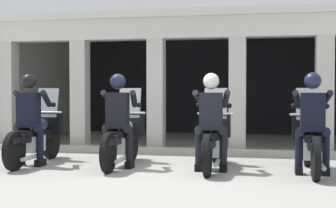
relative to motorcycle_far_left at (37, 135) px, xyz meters
name	(u,v)px	position (x,y,z in m)	size (l,w,h in m)	color
ground_plane	(190,149)	(2.36, 2.68, -0.50)	(80.00, 80.00, 0.00)	#999993
station_building	(209,67)	(2.56, 4.82, 1.43)	(9.85, 5.20, 3.01)	black
kerb_strip	(193,151)	(2.56, 1.76, -0.44)	(9.35, 0.24, 0.12)	#B7B5AD
motorcycle_far_left	(37,135)	(0.00, 0.00, 0.00)	(0.62, 2.04, 1.35)	black
police_officer_far_left	(29,112)	(0.00, -0.28, 0.44)	(0.63, 0.61, 1.58)	black
motorcycle_center_left	(123,137)	(1.57, 0.08, 0.00)	(0.62, 2.04, 1.35)	black
police_officer_center_left	(118,112)	(1.57, -0.21, 0.44)	(0.63, 0.61, 1.58)	black
motorcycle_center_right	(213,138)	(3.14, 0.05, 0.00)	(0.62, 2.04, 1.35)	black
police_officer_center_right	(211,113)	(3.14, -0.23, 0.44)	(0.63, 0.61, 1.58)	black
motorcycle_far_right	(311,141)	(4.71, 0.02, 0.00)	(0.62, 2.04, 1.35)	black
police_officer_far_right	(312,114)	(4.71, -0.27, 0.44)	(0.63, 0.61, 1.58)	black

